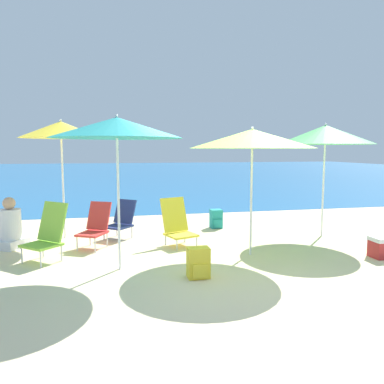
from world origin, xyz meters
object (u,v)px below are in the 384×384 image
object	(u,v)px
beach_chair_navy	(121,219)
cooler_box	(384,247)
beach_chair_red	(96,225)
beach_chair_lime	(48,232)
backpack_teal	(216,219)
beach_umbrella_lime	(252,139)
person_seated_near	(10,228)
backpack_yellow	(198,263)
beach_umbrella_green	(325,135)
beach_chair_yellow	(177,224)
beach_umbrella_teal	(117,128)
beach_umbrella_yellow	(61,130)

from	to	relation	value
beach_chair_navy	cooler_box	distance (m)	4.71
beach_chair_red	cooler_box	xyz separation A→B (m)	(4.59, -1.65, -0.23)
beach_chair_lime	backpack_teal	bearing A→B (deg)	70.74
cooler_box	beach_chair_red	bearing A→B (deg)	160.20
beach_chair_lime	beach_umbrella_lime	bearing A→B (deg)	34.96
person_seated_near	backpack_yellow	bearing A→B (deg)	-8.60
backpack_teal	beach_umbrella_green	bearing A→B (deg)	-33.65
beach_umbrella_lime	cooler_box	xyz separation A→B (m)	(2.06, -0.61, -1.74)
beach_umbrella_green	beach_chair_yellow	world-z (taller)	beach_umbrella_green
beach_chair_red	beach_chair_lime	xyz separation A→B (m)	(-0.70, -0.66, 0.05)
beach_umbrella_lime	beach_chair_yellow	distance (m)	2.08
backpack_yellow	beach_umbrella_teal	bearing A→B (deg)	149.59
beach_chair_yellow	person_seated_near	bearing A→B (deg)	152.23
beach_umbrella_lime	beach_umbrella_yellow	bearing A→B (deg)	148.50
person_seated_near	cooler_box	xyz separation A→B (m)	(6.07, -1.92, -0.19)
beach_chair_navy	beach_chair_lime	world-z (taller)	beach_chair_lime
beach_chair_yellow	cooler_box	xyz separation A→B (m)	(3.13, -1.53, -0.22)
beach_umbrella_teal	beach_chair_navy	distance (m)	2.59
beach_chair_navy	cooler_box	bearing A→B (deg)	10.70
beach_umbrella_teal	beach_chair_navy	bearing A→B (deg)	87.55
beach_chair_red	backpack_teal	distance (m)	2.81
beach_umbrella_yellow	beach_umbrella_green	xyz separation A→B (m)	(5.05, -0.98, -0.09)
beach_umbrella_yellow	beach_chair_lime	xyz separation A→B (m)	(-0.07, -1.55, -1.67)
beach_umbrella_yellow	beach_chair_red	size ratio (longest dim) A/B	2.91
beach_umbrella_teal	beach_umbrella_green	world-z (taller)	beach_umbrella_green
backpack_teal	cooler_box	distance (m)	3.46
beach_umbrella_teal	beach_chair_lime	distance (m)	2.05
beach_umbrella_teal	person_seated_near	distance (m)	2.99
person_seated_near	backpack_teal	distance (m)	4.13
beach_umbrella_green	cooler_box	size ratio (longest dim) A/B	5.34
backpack_teal	cooler_box	size ratio (longest dim) A/B	0.98
beach_umbrella_green	beach_chair_navy	size ratio (longest dim) A/B	3.02
beach_umbrella_lime	beach_chair_yellow	size ratio (longest dim) A/B	2.47
beach_chair_yellow	cooler_box	distance (m)	3.49
beach_umbrella_teal	beach_chair_red	world-z (taller)	beach_umbrella_teal
beach_umbrella_teal	backpack_teal	world-z (taller)	beach_umbrella_teal
beach_umbrella_lime	backpack_teal	xyz separation A→B (m)	(0.03, 2.19, -1.71)
beach_umbrella_teal	backpack_yellow	bearing A→B (deg)	-30.41
beach_umbrella_lime	beach_umbrella_teal	world-z (taller)	beach_umbrella_teal
beach_chair_lime	cooler_box	xyz separation A→B (m)	(5.29, -0.99, -0.28)
beach_chair_navy	backpack_teal	bearing A→B (deg)	53.55
backpack_teal	beach_chair_navy	bearing A→B (deg)	-166.13
beach_chair_red	backpack_teal	xyz separation A→B (m)	(2.56, 1.14, -0.20)
beach_umbrella_teal	beach_chair_yellow	world-z (taller)	beach_umbrella_teal
backpack_yellow	beach_chair_red	bearing A→B (deg)	125.97
beach_chair_red	backpack_teal	bearing A→B (deg)	51.97
beach_chair_lime	backpack_yellow	size ratio (longest dim) A/B	2.16
beach_umbrella_yellow	beach_chair_red	xyz separation A→B (m)	(0.63, -0.89, -1.71)
beach_umbrella_lime	beach_chair_yellow	xyz separation A→B (m)	(-1.07, 0.92, -1.52)
beach_umbrella_green	backpack_teal	world-z (taller)	beach_umbrella_green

